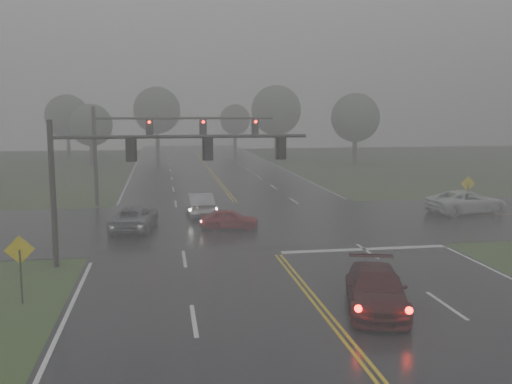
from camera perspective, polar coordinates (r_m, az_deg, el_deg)
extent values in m
cube|color=black|center=(33.41, 0.16, -3.80)|extent=(18.00, 160.00, 0.02)
cube|color=black|center=(35.35, -0.38, -3.14)|extent=(120.00, 14.00, 0.02)
cube|color=silver|center=(29.25, 10.78, -5.69)|extent=(8.50, 0.50, 0.01)
imported|color=#370A0A|center=(20.90, 11.86, -11.41)|extent=(3.26, 5.28, 1.43)
imported|color=maroon|center=(33.72, -2.67, -3.70)|extent=(3.58, 1.81, 1.17)
imported|color=#A1A3A9|center=(38.23, -5.67, -2.31)|extent=(1.80, 4.62, 1.50)
imported|color=slate|center=(34.26, -12.05, -3.69)|extent=(2.95, 5.25, 1.39)
imported|color=silver|center=(41.27, 20.25, -2.00)|extent=(5.91, 3.48, 1.54)
cylinder|color=black|center=(26.62, -19.64, -0.23)|extent=(0.25, 0.25, 6.54)
cylinder|color=black|center=(26.38, -19.90, 5.24)|extent=(0.16, 0.16, 0.73)
cylinder|color=black|center=(25.97, -7.37, 5.52)|extent=(11.42, 0.16, 0.16)
cube|color=black|center=(26.01, -12.39, 4.20)|extent=(0.31, 0.25, 0.95)
cube|color=black|center=(26.16, -12.37, 4.22)|extent=(0.50, 0.03, 1.14)
cube|color=black|center=(26.06, -4.83, 4.37)|extent=(0.31, 0.25, 0.95)
cube|color=black|center=(26.21, -4.85, 4.39)|extent=(0.50, 0.03, 1.14)
cube|color=black|center=(26.55, 2.58, 4.46)|extent=(0.31, 0.25, 0.95)
cube|color=black|center=(26.70, 2.52, 4.48)|extent=(0.50, 0.03, 1.14)
cylinder|color=black|center=(42.86, -15.79, 3.42)|extent=(0.28, 0.28, 7.20)
cylinder|color=black|center=(42.74, -15.94, 7.16)|extent=(0.18, 0.18, 0.80)
cylinder|color=black|center=(42.50, -7.08, 7.34)|extent=(13.06, 0.18, 0.18)
cube|color=black|center=(42.49, -10.61, 6.45)|extent=(0.34, 0.28, 1.05)
cube|color=black|center=(42.65, -10.61, 6.46)|extent=(0.55, 0.03, 1.25)
cylinder|color=#FF0C05|center=(42.32, -10.63, 6.89)|extent=(0.22, 0.06, 0.22)
cube|color=black|center=(42.59, -5.30, 6.56)|extent=(0.34, 0.28, 1.05)
cube|color=black|center=(42.75, -5.32, 6.57)|extent=(0.55, 0.03, 1.25)
cylinder|color=#FF0C05|center=(42.42, -5.29, 7.00)|extent=(0.22, 0.06, 0.22)
cube|color=black|center=(43.05, -0.06, 6.61)|extent=(0.34, 0.28, 1.05)
cube|color=black|center=(43.21, -0.09, 6.62)|extent=(0.55, 0.03, 1.25)
cylinder|color=#FF0C05|center=(42.88, -0.02, 7.05)|extent=(0.22, 0.06, 0.22)
cylinder|color=black|center=(22.37, -22.44, -7.87)|extent=(0.07, 0.07, 2.00)
cube|color=yellow|center=(22.15, -22.57, -5.36)|extent=(1.04, 0.22, 1.05)
cylinder|color=black|center=(41.40, 20.39, -0.58)|extent=(0.07, 0.07, 1.99)
cube|color=yellow|center=(41.29, 20.44, 0.79)|extent=(1.05, 0.07, 1.05)
cylinder|color=#332921|center=(74.23, -16.05, 3.66)|extent=(0.58, 0.58, 2.96)
sphere|color=#334830|center=(74.05, -16.16, 6.45)|extent=(5.26, 5.26, 5.26)
cylinder|color=#332921|center=(82.38, 2.01, 4.76)|extent=(0.51, 0.51, 4.01)
sphere|color=#334830|center=(82.23, 2.03, 8.18)|extent=(7.14, 7.14, 7.14)
cylinder|color=#332921|center=(89.01, -9.81, 4.91)|extent=(0.61, 0.61, 4.01)
sphere|color=#334830|center=(88.87, -9.88, 8.06)|extent=(7.13, 7.13, 7.13)
cylinder|color=#332921|center=(74.17, 9.83, 4.06)|extent=(0.62, 0.62, 3.48)
sphere|color=#334830|center=(73.99, 9.91, 7.35)|extent=(6.18, 6.18, 6.18)
cylinder|color=#332921|center=(86.12, -18.23, 4.34)|extent=(0.51, 0.51, 3.51)
sphere|color=#334830|center=(85.97, -18.36, 7.19)|extent=(6.23, 6.23, 6.23)
cylinder|color=#332921|center=(102.39, -2.10, 5.17)|extent=(0.62, 0.62, 3.06)
sphere|color=#334830|center=(102.26, -2.11, 7.26)|extent=(5.43, 5.43, 5.43)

